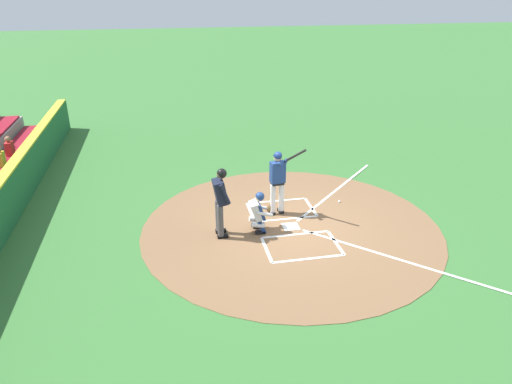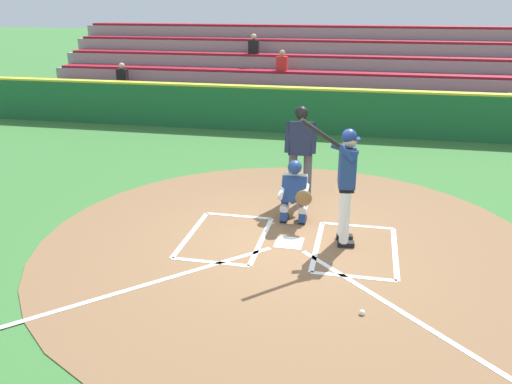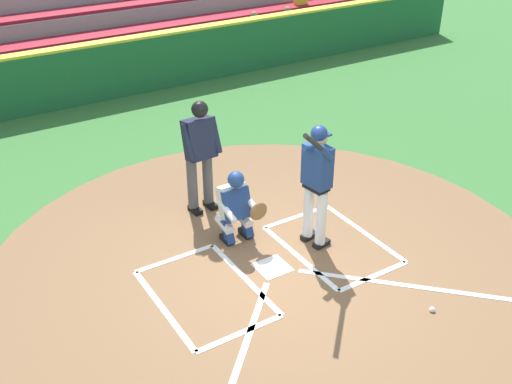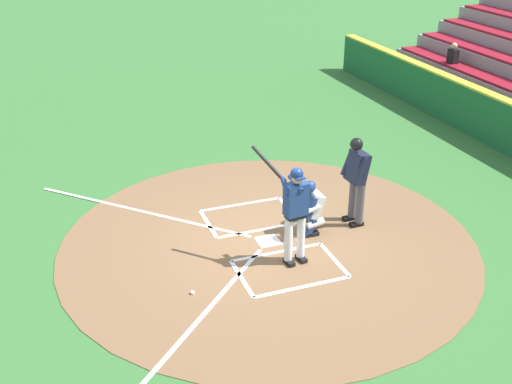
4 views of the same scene
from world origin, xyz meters
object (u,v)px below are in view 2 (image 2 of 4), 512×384
catcher (295,190)px  plate_umpire (301,148)px  baseball (362,313)px  batter (346,179)px

catcher → plate_umpire: bearing=-87.4°
plate_umpire → catcher: bearing=92.6°
plate_umpire → baseball: plate_umpire is taller
batter → catcher: size_ratio=1.88×
catcher → baseball: catcher is taller
catcher → baseball: bearing=114.4°
plate_umpire → baseball: size_ratio=25.20×
batter → catcher: bearing=-39.2°
catcher → plate_umpire: (0.05, -1.01, 0.49)m
catcher → plate_umpire: 1.12m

